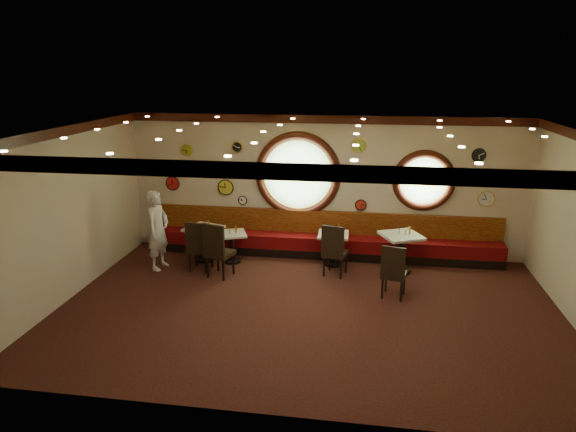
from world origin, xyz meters
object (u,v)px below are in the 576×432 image
at_px(table_c, 333,245).
at_px(condiment_d_pepper, 405,233).
at_px(chair_a, 198,243).
at_px(condiment_a_salt, 203,225).
at_px(condiment_b_salt, 228,230).
at_px(waiter, 158,230).
at_px(condiment_d_bottle, 410,230).
at_px(condiment_b_bottle, 236,229).
at_px(table_a, 204,240).
at_px(chair_d, 394,268).
at_px(condiment_a_bottle, 209,224).
at_px(condiment_c_salt, 329,231).
at_px(condiment_c_pepper, 332,233).
at_px(condiment_d_salt, 399,232).
at_px(chair_b, 217,247).
at_px(condiment_a_pepper, 202,226).
at_px(condiment_b_pepper, 230,232).
at_px(table_b, 232,244).
at_px(table_d, 401,248).
at_px(chair_c, 334,247).
at_px(condiment_c_bottle, 339,229).

relative_size(table_c, condiment_d_pepper, 7.14).
height_order(chair_a, condiment_a_salt, chair_a).
height_order(condiment_b_salt, waiter, waiter).
height_order(condiment_d_bottle, waiter, waiter).
height_order(condiment_a_salt, condiment_d_bottle, condiment_d_bottle).
relative_size(condiment_d_pepper, waiter, 0.06).
relative_size(table_c, condiment_b_bottle, 4.58).
distance_m(table_a, chair_d, 4.34).
xyz_separation_m(condiment_a_salt, condiment_a_bottle, (0.13, 0.01, 0.03)).
relative_size(condiment_c_salt, condiment_c_pepper, 1.09).
height_order(condiment_c_pepper, condiment_d_pepper, condiment_d_pepper).
distance_m(condiment_a_salt, condiment_d_bottle, 4.51).
distance_m(condiment_a_salt, condiment_d_salt, 4.30).
distance_m(chair_b, chair_d, 3.57).
distance_m(condiment_a_bottle, condiment_b_bottle, 0.64).
bearing_deg(condiment_a_pepper, condiment_c_salt, 6.66).
bearing_deg(condiment_a_pepper, condiment_b_pepper, 0.95).
bearing_deg(table_b, condiment_a_bottle, 171.56).
relative_size(chair_b, condiment_d_bottle, 4.82).
height_order(table_d, condiment_a_bottle, condiment_a_bottle).
bearing_deg(condiment_d_pepper, condiment_b_salt, 178.56).
bearing_deg(condiment_b_bottle, condiment_c_pepper, 1.89).
bearing_deg(condiment_a_salt, chair_b, -58.24).
bearing_deg(condiment_b_salt, table_a, -173.82).
xyz_separation_m(table_c, condiment_d_pepper, (1.51, -0.22, 0.44)).
height_order(table_a, waiter, waiter).
bearing_deg(chair_b, condiment_a_pepper, 142.15).
bearing_deg(condiment_d_pepper, chair_c, -163.42).
bearing_deg(table_a, chair_b, -57.68).
xyz_separation_m(table_a, table_c, (2.88, 0.18, -0.04)).
relative_size(condiment_a_pepper, condiment_b_pepper, 1.16).
distance_m(chair_d, condiment_b_pepper, 3.72).
bearing_deg(chair_c, condiment_b_bottle, -178.45).
distance_m(table_d, condiment_d_bottle, 0.43).
bearing_deg(condiment_b_salt, waiter, -154.82).
distance_m(chair_c, condiment_b_pepper, 2.35).
bearing_deg(table_c, condiment_d_salt, -7.25).
relative_size(chair_b, condiment_b_salt, 8.54).
relative_size(condiment_b_bottle, condiment_c_bottle, 0.86).
relative_size(condiment_a_pepper, condiment_d_pepper, 1.04).
relative_size(chair_a, condiment_d_pepper, 6.83).
relative_size(chair_a, chair_d, 1.05).
bearing_deg(chair_d, condiment_a_salt, 173.15).
bearing_deg(condiment_c_bottle, chair_b, -154.35).
distance_m(condiment_a_salt, condiment_b_bottle, 0.76).
distance_m(condiment_c_salt, condiment_b_pepper, 2.17).
relative_size(chair_b, condiment_a_salt, 8.49).
bearing_deg(table_c, condiment_b_bottle, -176.26).
bearing_deg(condiment_a_salt, condiment_b_salt, -0.10).
xyz_separation_m(chair_a, condiment_a_bottle, (0.01, 0.73, 0.22)).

